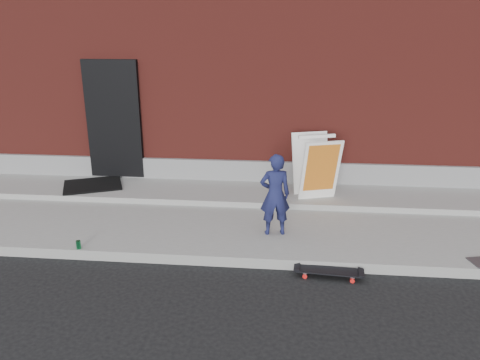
# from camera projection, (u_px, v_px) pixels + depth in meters

# --- Properties ---
(ground) EXTENTS (80.00, 80.00, 0.00)m
(ground) POSITION_uv_depth(u_px,v_px,m) (231.00, 267.00, 6.35)
(ground) COLOR black
(ground) RESTS_ON ground
(sidewalk) EXTENTS (20.00, 3.00, 0.15)m
(sidewalk) POSITION_uv_depth(u_px,v_px,m) (242.00, 219.00, 7.74)
(sidewalk) COLOR gray
(sidewalk) RESTS_ON ground
(apron) EXTENTS (20.00, 1.20, 0.10)m
(apron) POSITION_uv_depth(u_px,v_px,m) (246.00, 193.00, 8.55)
(apron) COLOR gray
(apron) RESTS_ON sidewalk
(building) EXTENTS (20.00, 8.10, 5.00)m
(building) POSITION_uv_depth(u_px,v_px,m) (262.00, 50.00, 12.16)
(building) COLOR maroon
(building) RESTS_ON ground
(child) EXTENTS (0.50, 0.38, 1.24)m
(child) POSITION_uv_depth(u_px,v_px,m) (275.00, 195.00, 6.84)
(child) COLOR #181C45
(child) RESTS_ON sidewalk
(skateboard) EXTENTS (0.89, 0.29, 0.10)m
(skateboard) POSITION_uv_depth(u_px,v_px,m) (329.00, 271.00, 6.09)
(skateboard) COLOR red
(skateboard) RESTS_ON ground
(pizza_sign) EXTENTS (0.87, 0.95, 1.10)m
(pizza_sign) POSITION_uv_depth(u_px,v_px,m) (316.00, 166.00, 8.09)
(pizza_sign) COLOR white
(pizza_sign) RESTS_ON apron
(soda_can) EXTENTS (0.09, 0.09, 0.12)m
(soda_can) POSITION_uv_depth(u_px,v_px,m) (78.00, 245.00, 6.53)
(soda_can) COLOR #197F41
(soda_can) RESTS_ON sidewalk
(doormat) EXTENTS (1.28, 1.18, 0.03)m
(doormat) POSITION_uv_depth(u_px,v_px,m) (93.00, 185.00, 8.78)
(doormat) COLOR black
(doormat) RESTS_ON apron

